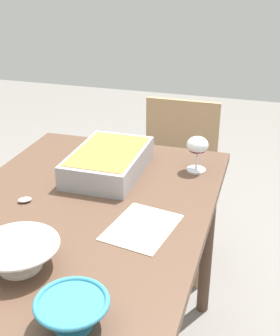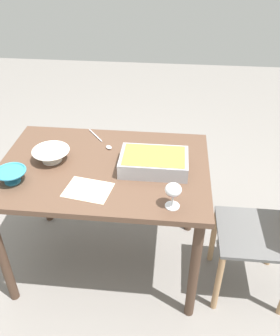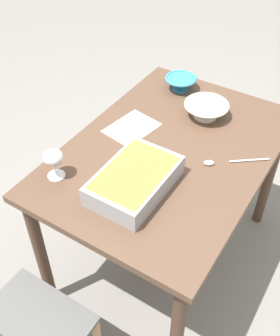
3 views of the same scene
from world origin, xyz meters
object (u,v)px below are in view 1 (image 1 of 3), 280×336
(chair, at_px, (176,175))
(dining_table, at_px, (79,237))
(small_bowl, at_px, (19,253))
(mixing_bowl, at_px, (72,311))
(serving_spoon, at_px, (4,204))
(napkin, at_px, (142,227))
(wine_glass, at_px, (197,147))
(casserole_dish, at_px, (110,161))

(chair, bearing_deg, dining_table, -6.80)
(small_bowl, bearing_deg, mixing_bowl, 55.65)
(serving_spoon, xyz_separation_m, napkin, (-0.01, 0.45, -0.01))
(wine_glass, distance_m, mixing_bowl, 0.84)
(chair, relative_size, napkin, 3.65)
(dining_table, relative_size, casserole_dish, 3.20)
(dining_table, height_order, chair, chair)
(serving_spoon, bearing_deg, chair, 160.62)
(mixing_bowl, bearing_deg, wine_glass, 172.31)
(casserole_dish, height_order, napkin, casserole_dish)
(wine_glass, height_order, casserole_dish, wine_glass)
(dining_table, bearing_deg, mixing_bowl, 23.14)
(mixing_bowl, bearing_deg, chair, -176.80)
(chair, relative_size, wine_glass, 6.27)
(dining_table, distance_m, mixing_bowl, 0.50)
(casserole_dish, bearing_deg, chair, 170.74)
(dining_table, height_order, wine_glass, wine_glass)
(chair, xyz_separation_m, small_bowl, (1.23, -0.14, 0.35))
(serving_spoon, bearing_deg, mixing_bowl, 46.48)
(small_bowl, relative_size, serving_spoon, 0.90)
(mixing_bowl, relative_size, serving_spoon, 0.69)
(chair, bearing_deg, mixing_bowl, 3.20)
(dining_table, xyz_separation_m, napkin, (0.04, 0.22, 0.10))
(dining_table, height_order, mixing_bowl, mixing_bowl)
(casserole_dish, relative_size, mixing_bowl, 2.27)
(small_bowl, height_order, serving_spoon, small_bowl)
(casserole_dish, xyz_separation_m, napkin, (0.32, 0.22, -0.05))
(small_bowl, bearing_deg, dining_table, 175.44)
(wine_glass, bearing_deg, dining_table, -37.70)
(wine_glass, relative_size, mixing_bowl, 0.83)
(wine_glass, distance_m, casserole_dish, 0.32)
(small_bowl, distance_m, serving_spoon, 0.33)
(chair, distance_m, napkin, 1.03)
(dining_table, distance_m, small_bowl, 0.33)
(mixing_bowl, distance_m, small_bowl, 0.26)
(chair, relative_size, casserole_dish, 2.27)
(chair, height_order, napkin, chair)
(dining_table, distance_m, serving_spoon, 0.26)
(chair, xyz_separation_m, serving_spoon, (0.98, -0.34, 0.31))
(chair, bearing_deg, napkin, 6.36)
(dining_table, relative_size, serving_spoon, 5.05)
(wine_glass, distance_m, small_bowl, 0.76)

